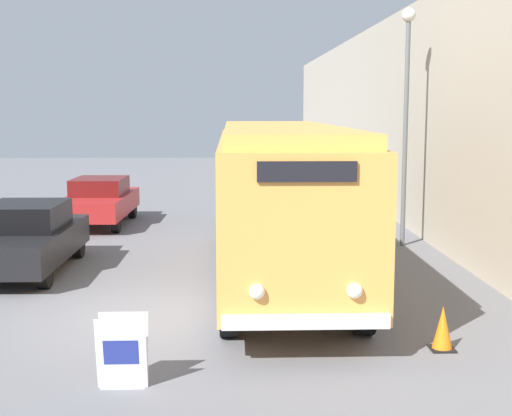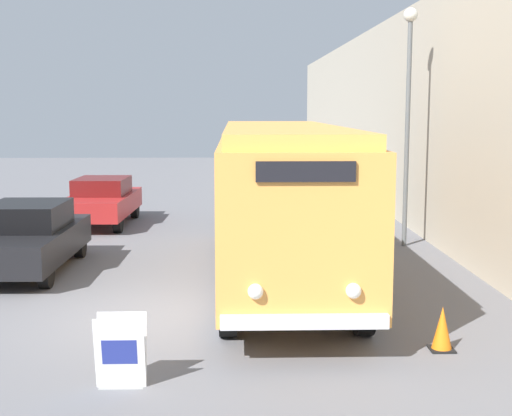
# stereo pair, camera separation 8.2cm
# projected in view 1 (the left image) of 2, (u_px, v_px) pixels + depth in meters

# --- Properties ---
(ground_plane) EXTENTS (80.00, 80.00, 0.00)m
(ground_plane) POSITION_uv_depth(u_px,v_px,m) (158.00, 318.00, 12.33)
(ground_plane) COLOR slate
(building_wall_right) EXTENTS (0.30, 60.00, 6.60)m
(building_wall_right) POSITION_uv_depth(u_px,v_px,m) (406.00, 118.00, 22.00)
(building_wall_right) COLOR #B2A893
(building_wall_right) RESTS_ON ground_plane
(vintage_bus) EXTENTS (2.47, 10.30, 3.24)m
(vintage_bus) POSITION_uv_depth(u_px,v_px,m) (281.00, 193.00, 14.79)
(vintage_bus) COLOR black
(vintage_bus) RESTS_ON ground_plane
(sign_board) EXTENTS (0.65, 0.36, 0.96)m
(sign_board) POSITION_uv_depth(u_px,v_px,m) (122.00, 353.00, 9.20)
(sign_board) COLOR gray
(sign_board) RESTS_ON ground_plane
(streetlamp) EXTENTS (0.36, 0.36, 6.11)m
(streetlamp) POSITION_uv_depth(u_px,v_px,m) (407.00, 93.00, 18.24)
(streetlamp) COLOR #595E60
(streetlamp) RESTS_ON ground_plane
(parked_car_near) EXTENTS (1.96, 4.41, 1.52)m
(parked_car_near) POSITION_uv_depth(u_px,v_px,m) (25.00, 238.00, 15.70)
(parked_car_near) COLOR black
(parked_car_near) RESTS_ON ground_plane
(parked_car_mid) EXTENTS (1.93, 4.27, 1.45)m
(parked_car_mid) POSITION_uv_depth(u_px,v_px,m) (100.00, 201.00, 22.00)
(parked_car_mid) COLOR black
(parked_car_mid) RESTS_ON ground_plane
(traffic_cone) EXTENTS (0.36, 0.36, 0.67)m
(traffic_cone) POSITION_uv_depth(u_px,v_px,m) (443.00, 328.00, 10.66)
(traffic_cone) COLOR black
(traffic_cone) RESTS_ON ground_plane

